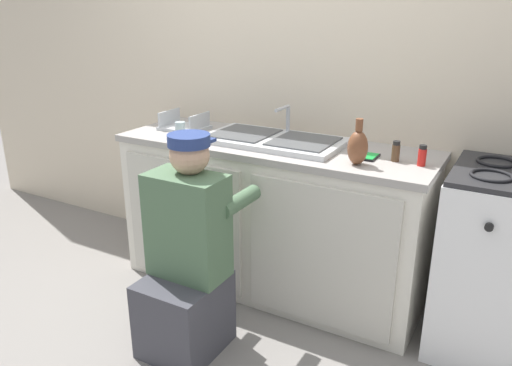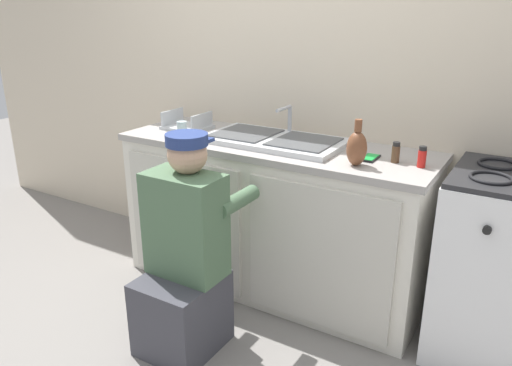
{
  "view_description": "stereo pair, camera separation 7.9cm",
  "coord_description": "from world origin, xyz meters",
  "px_view_note": "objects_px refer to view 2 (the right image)",
  "views": [
    {
      "loc": [
        1.28,
        -2.16,
        1.66
      ],
      "look_at": [
        0.0,
        0.1,
        0.74
      ],
      "focal_mm": 35.0,
      "sensor_mm": 36.0,
      "label": 1
    },
    {
      "loc": [
        1.34,
        -2.12,
        1.66
      ],
      "look_at": [
        0.0,
        0.1,
        0.74
      ],
      "focal_mm": 35.0,
      "sensor_mm": 36.0,
      "label": 2
    }
  ],
  "objects_px": {
    "plumber_person": "(185,263)",
    "cell_phone": "(370,158)",
    "stove_range": "(512,270)",
    "spice_bottle_red": "(422,157)",
    "water_glass": "(182,130)",
    "vase_decorative": "(357,148)",
    "sink_double_basin": "(274,139)",
    "spice_bottle_pepper": "(396,153)",
    "dish_rack_tray": "(187,125)"
  },
  "relations": [
    {
      "from": "plumber_person",
      "to": "cell_phone",
      "type": "distance_m",
      "value": 1.08
    },
    {
      "from": "stove_range",
      "to": "spice_bottle_red",
      "type": "xyz_separation_m",
      "value": [
        -0.47,
        -0.03,
        0.5
      ]
    },
    {
      "from": "water_glass",
      "to": "vase_decorative",
      "type": "xyz_separation_m",
      "value": [
        1.07,
        0.02,
        0.04
      ]
    },
    {
      "from": "water_glass",
      "to": "vase_decorative",
      "type": "height_order",
      "value": "vase_decorative"
    },
    {
      "from": "stove_range",
      "to": "vase_decorative",
      "type": "height_order",
      "value": "vase_decorative"
    },
    {
      "from": "plumber_person",
      "to": "sink_double_basin",
      "type": "bearing_deg",
      "value": 83.2
    },
    {
      "from": "cell_phone",
      "to": "spice_bottle_pepper",
      "type": "distance_m",
      "value": 0.13
    },
    {
      "from": "plumber_person",
      "to": "dish_rack_tray",
      "type": "height_order",
      "value": "plumber_person"
    },
    {
      "from": "plumber_person",
      "to": "spice_bottle_pepper",
      "type": "distance_m",
      "value": 1.18
    },
    {
      "from": "sink_double_basin",
      "to": "spice_bottle_pepper",
      "type": "bearing_deg",
      "value": -1.61
    },
    {
      "from": "sink_double_basin",
      "to": "spice_bottle_pepper",
      "type": "height_order",
      "value": "sink_double_basin"
    },
    {
      "from": "cell_phone",
      "to": "spice_bottle_red",
      "type": "distance_m",
      "value": 0.26
    },
    {
      "from": "cell_phone",
      "to": "spice_bottle_pepper",
      "type": "bearing_deg",
      "value": 3.06
    },
    {
      "from": "plumber_person",
      "to": "water_glass",
      "type": "distance_m",
      "value": 0.86
    },
    {
      "from": "spice_bottle_pepper",
      "to": "vase_decorative",
      "type": "height_order",
      "value": "vase_decorative"
    },
    {
      "from": "cell_phone",
      "to": "plumber_person",
      "type": "bearing_deg",
      "value": -133.13
    },
    {
      "from": "dish_rack_tray",
      "to": "sink_double_basin",
      "type": "bearing_deg",
      "value": -1.25
    },
    {
      "from": "spice_bottle_pepper",
      "to": "dish_rack_tray",
      "type": "bearing_deg",
      "value": 178.56
    },
    {
      "from": "plumber_person",
      "to": "vase_decorative",
      "type": "bearing_deg",
      "value": 41.56
    },
    {
      "from": "spice_bottle_pepper",
      "to": "water_glass",
      "type": "bearing_deg",
      "value": -172.18
    },
    {
      "from": "dish_rack_tray",
      "to": "vase_decorative",
      "type": "bearing_deg",
      "value": -8.7
    },
    {
      "from": "sink_double_basin",
      "to": "spice_bottle_red",
      "type": "bearing_deg",
      "value": -2.21
    },
    {
      "from": "sink_double_basin",
      "to": "water_glass",
      "type": "relative_size",
      "value": 8.0
    },
    {
      "from": "vase_decorative",
      "to": "stove_range",
      "type": "bearing_deg",
      "value": 12.5
    },
    {
      "from": "plumber_person",
      "to": "spice_bottle_red",
      "type": "relative_size",
      "value": 10.52
    },
    {
      "from": "sink_double_basin",
      "to": "spice_bottle_pepper",
      "type": "xyz_separation_m",
      "value": [
        0.7,
        -0.02,
        0.03
      ]
    },
    {
      "from": "sink_double_basin",
      "to": "cell_phone",
      "type": "bearing_deg",
      "value": -2.63
    },
    {
      "from": "dish_rack_tray",
      "to": "vase_decorative",
      "type": "relative_size",
      "value": 1.22
    },
    {
      "from": "spice_bottle_pepper",
      "to": "plumber_person",
      "type": "bearing_deg",
      "value": -137.83
    },
    {
      "from": "stove_range",
      "to": "spice_bottle_pepper",
      "type": "xyz_separation_m",
      "value": [
        -0.6,
        -0.02,
        0.5
      ]
    },
    {
      "from": "sink_double_basin",
      "to": "stove_range",
      "type": "xyz_separation_m",
      "value": [
        1.31,
        -0.0,
        -0.46
      ]
    },
    {
      "from": "spice_bottle_pepper",
      "to": "spice_bottle_red",
      "type": "height_order",
      "value": "same"
    },
    {
      "from": "dish_rack_tray",
      "to": "spice_bottle_pepper",
      "type": "height_order",
      "value": "dish_rack_tray"
    },
    {
      "from": "sink_double_basin",
      "to": "plumber_person",
      "type": "relative_size",
      "value": 0.72
    },
    {
      "from": "stove_range",
      "to": "spice_bottle_pepper",
      "type": "relative_size",
      "value": 9.1
    },
    {
      "from": "sink_double_basin",
      "to": "water_glass",
      "type": "xyz_separation_m",
      "value": [
        -0.52,
        -0.19,
        0.03
      ]
    },
    {
      "from": "sink_double_basin",
      "to": "vase_decorative",
      "type": "xyz_separation_m",
      "value": [
        0.55,
        -0.17,
        0.07
      ]
    },
    {
      "from": "stove_range",
      "to": "spice_bottle_pepper",
      "type": "height_order",
      "value": "spice_bottle_pepper"
    },
    {
      "from": "dish_rack_tray",
      "to": "spice_bottle_red",
      "type": "distance_m",
      "value": 1.48
    },
    {
      "from": "stove_range",
      "to": "spice_bottle_pepper",
      "type": "bearing_deg",
      "value": -178.32
    },
    {
      "from": "spice_bottle_red",
      "to": "plumber_person",
      "type": "bearing_deg",
      "value": -142.65
    },
    {
      "from": "sink_double_basin",
      "to": "cell_phone",
      "type": "distance_m",
      "value": 0.58
    },
    {
      "from": "cell_phone",
      "to": "spice_bottle_pepper",
      "type": "xyz_separation_m",
      "value": [
        0.13,
        0.01,
        0.04
      ]
    },
    {
      "from": "dish_rack_tray",
      "to": "water_glass",
      "type": "relative_size",
      "value": 2.8
    },
    {
      "from": "vase_decorative",
      "to": "spice_bottle_red",
      "type": "bearing_deg",
      "value": 25.79
    },
    {
      "from": "stove_range",
      "to": "cell_phone",
      "type": "relative_size",
      "value": 6.83
    },
    {
      "from": "dish_rack_tray",
      "to": "vase_decorative",
      "type": "xyz_separation_m",
      "value": [
        1.2,
        -0.18,
        0.07
      ]
    },
    {
      "from": "plumber_person",
      "to": "vase_decorative",
      "type": "distance_m",
      "value": 1.02
    },
    {
      "from": "spice_bottle_pepper",
      "to": "sink_double_basin",
      "type": "bearing_deg",
      "value": 178.39
    },
    {
      "from": "sink_double_basin",
      "to": "water_glass",
      "type": "height_order",
      "value": "sink_double_basin"
    }
  ]
}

